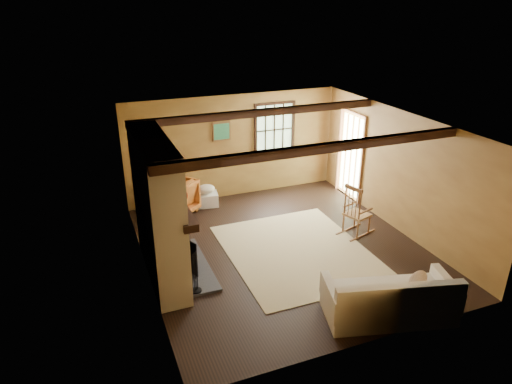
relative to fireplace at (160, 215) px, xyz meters
name	(u,v)px	position (x,y,z in m)	size (l,w,h in m)	color
ground	(283,248)	(2.23, 0.00, -1.10)	(5.50, 5.50, 0.00)	black
room_envelope	(290,161)	(2.45, 0.26, 0.53)	(5.02, 5.52, 2.44)	olive
fireplace	(160,215)	(0.00, 0.00, 0.00)	(1.02, 2.30, 2.40)	brown
rug	(297,251)	(2.43, -0.20, -1.10)	(2.50, 3.00, 0.01)	tan
rocking_chair	(356,213)	(3.82, 0.02, -0.66)	(0.85, 0.61, 1.06)	tan
sofa	(390,302)	(2.85, -2.40, -0.83)	(2.03, 1.29, 0.76)	white
firewood_pile	(152,205)	(0.23, 2.59, -0.98)	(0.67, 0.12, 0.24)	brown
laundry_basket	(207,199)	(1.42, 2.39, -0.95)	(0.50, 0.38, 0.30)	white
basket_pillow	(206,189)	(1.42, 2.39, -0.70)	(0.40, 0.32, 0.20)	white
armchair	(173,198)	(0.63, 2.21, -0.71)	(0.84, 0.87, 0.79)	#BF6026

